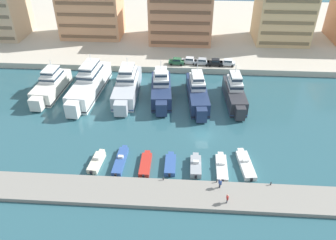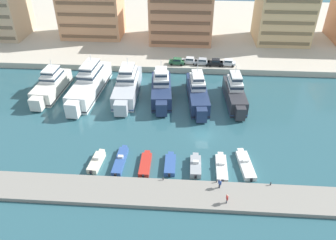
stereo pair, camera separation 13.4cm
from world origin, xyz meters
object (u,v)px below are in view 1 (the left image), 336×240
motorboat_white_mid_right (246,164)px  car_silver_mid_left (202,61)px  yacht_navy_center (197,92)px  motorboat_red_mid_left (146,164)px  motorboat_grey_center (196,166)px  pedestrian_mid_deck (227,198)px  motorboat_cream_far_left (97,162)px  motorboat_white_center_right (222,167)px  yacht_ivory_far_left (51,85)px  car_white_center (228,62)px  yacht_navy_center_left (161,89)px  motorboat_blue_left (120,161)px  car_black_center_left (215,62)px  car_white_left (189,60)px  pedestrian_near_edge (220,183)px  car_green_far_left (177,61)px  motorboat_blue_center_left (170,164)px  yacht_charcoal_center_right (235,93)px  yacht_white_left (89,83)px  yacht_silver_mid_left (127,85)px

motorboat_white_mid_right → car_silver_mid_left: car_silver_mid_left is taller
yacht_navy_center → motorboat_white_mid_right: yacht_navy_center is taller
motorboat_red_mid_left → motorboat_grey_center: size_ratio=1.12×
yacht_navy_center → pedestrian_mid_deck: size_ratio=10.65×
motorboat_red_mid_left → motorboat_grey_center: bearing=-0.4°
motorboat_cream_far_left → motorboat_white_center_right: (21.96, 0.16, -0.10)m
yacht_ivory_far_left → car_white_center: yacht_ivory_far_left is taller
yacht_navy_center_left → motorboat_red_mid_left: 23.83m
motorboat_grey_center → car_silver_mid_left: (1.76, 39.53, 2.02)m
motorboat_blue_left → motorboat_red_mid_left: size_ratio=1.18×
motorboat_white_center_right → car_black_center_left: 39.25m
car_silver_mid_left → car_white_left: bearing=171.7°
yacht_ivory_far_left → motorboat_cream_far_left: (16.92, -24.33, -1.67)m
pedestrian_near_edge → yacht_navy_center: bearing=96.9°
motorboat_blue_left → pedestrian_mid_deck: 20.04m
car_silver_mid_left → motorboat_grey_center: bearing=-92.5°
yacht_navy_center_left → car_white_center: bearing=43.2°
motorboat_grey_center → pedestrian_mid_deck: 9.47m
yacht_navy_center → motorboat_cream_far_left: bearing=-127.8°
car_white_left → pedestrian_near_edge: 45.41m
motorboat_white_mid_right → car_green_far_left: 40.67m
yacht_navy_center → car_white_left: size_ratio=4.38×
motorboat_blue_left → motorboat_blue_center_left: motorboat_blue_left is taller
yacht_ivory_far_left → yacht_navy_center: size_ratio=0.92×
motorboat_cream_far_left → pedestrian_mid_deck: bearing=-20.2°
car_white_center → yacht_charcoal_center_right: bearing=-89.2°
car_silver_mid_left → pedestrian_mid_deck: car_silver_mid_left is taller
motorboat_blue_left → motorboat_white_center_right: (17.83, -0.41, -0.07)m
car_green_far_left → car_silver_mid_left: 6.82m
yacht_charcoal_center_right → motorboat_blue_left: bearing=-134.6°
motorboat_red_mid_left → pedestrian_mid_deck: 15.83m
motorboat_red_mid_left → car_white_left: car_white_left is taller
car_silver_mid_left → motorboat_red_mid_left: bearing=-105.0°
motorboat_blue_center_left → car_black_center_left: 40.34m
motorboat_blue_left → motorboat_blue_center_left: (8.89, -0.32, -0.04)m
yacht_ivory_far_left → pedestrian_mid_deck: (39.05, -32.47, -0.44)m
yacht_white_left → car_white_center: (33.87, 14.33, -0.03)m
yacht_white_left → motorboat_grey_center: bearing=-44.8°
motorboat_blue_left → car_green_far_left: size_ratio=1.89×
yacht_charcoal_center_right → car_white_left: size_ratio=3.84×
yacht_silver_mid_left → pedestrian_mid_deck: (20.86, -33.31, -0.65)m
car_green_far_left → car_white_center: bearing=0.4°
yacht_navy_center_left → motorboat_red_mid_left: bearing=-92.0°
motorboat_red_mid_left → motorboat_blue_center_left: bearing=2.2°
motorboat_blue_left → car_white_center: 44.66m
yacht_navy_center → car_white_center: yacht_navy_center is taller
car_black_center_left → car_white_center: bearing=0.7°
yacht_ivory_far_left → motorboat_white_center_right: bearing=-31.9°
motorboat_white_mid_right → car_green_far_left: car_green_far_left is taller
motorboat_red_mid_left → yacht_white_left: bearing=123.3°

